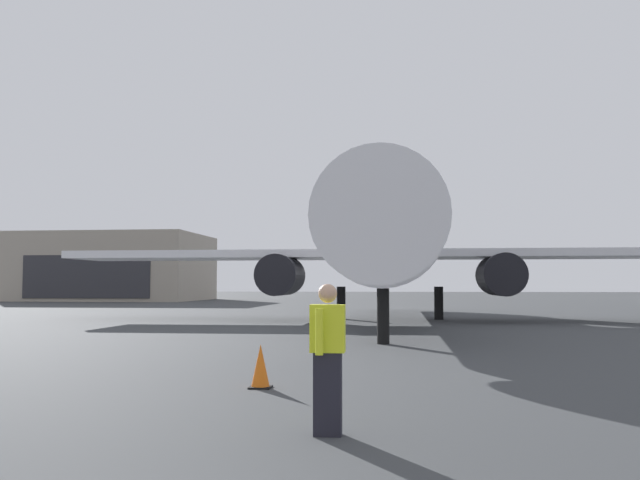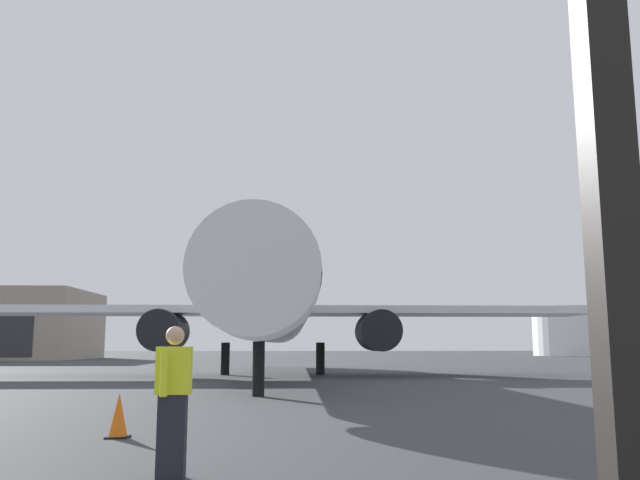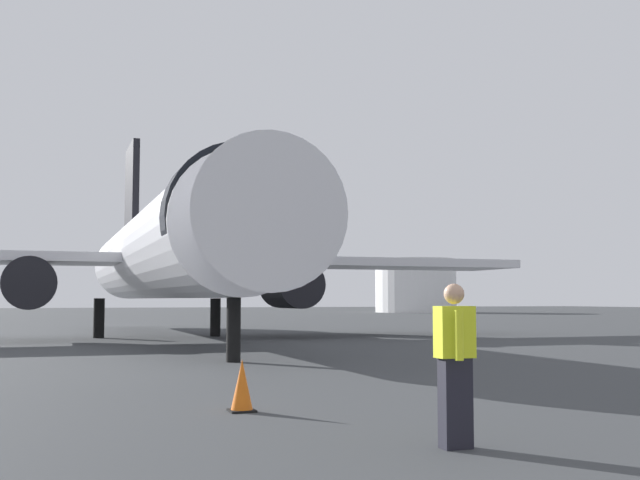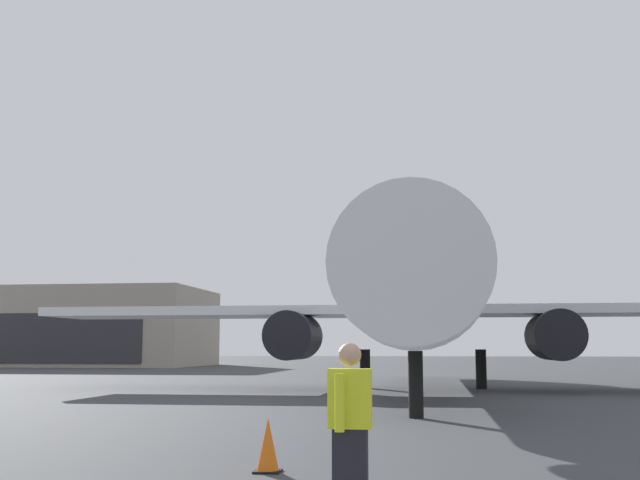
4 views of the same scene
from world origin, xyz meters
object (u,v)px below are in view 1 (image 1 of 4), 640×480
at_px(traffic_cone, 261,367).
at_px(ground_crew_worker, 328,356).
at_px(distant_hangar, 116,268).
at_px(airplane, 389,248).

bearing_deg(traffic_cone, ground_crew_worker, -66.50).
distance_m(ground_crew_worker, distant_hangar, 68.95).
height_order(airplane, distant_hangar, airplane).
relative_size(ground_crew_worker, distant_hangar, 0.09).
relative_size(airplane, traffic_cone, 43.25).
height_order(airplane, ground_crew_worker, airplane).
height_order(ground_crew_worker, distant_hangar, distant_hangar).
distance_m(traffic_cone, distant_hangar, 65.24).
bearing_deg(traffic_cone, airplane, 84.86).
bearing_deg(distant_hangar, airplane, -52.04).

